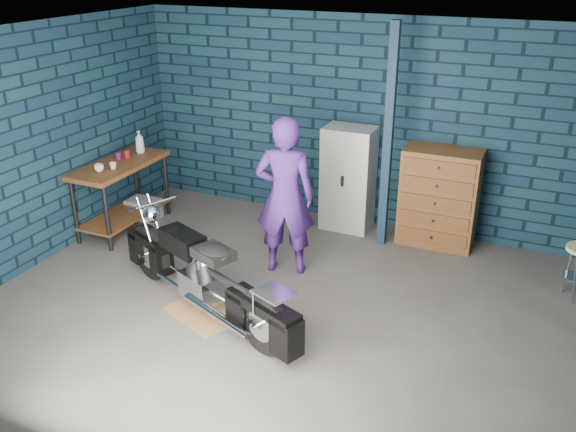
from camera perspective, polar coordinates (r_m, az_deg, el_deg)
name	(u,v)px	position (r m, az deg, el deg)	size (l,w,h in m)	color
ground	(277,310)	(6.34, -1.04, -8.78)	(6.00, 6.00, 0.00)	#53514E
room_walls	(299,116)	(6.04, 1.06, 9.31)	(6.02, 5.01, 2.71)	#102537
support_post	(388,140)	(7.30, 9.36, 7.06)	(0.10, 0.10, 2.70)	#12273A
workbench	(123,196)	(8.22, -15.20, 1.82)	(0.60, 1.40, 0.91)	brown
drip_mat	(206,312)	(6.36, -7.65, -8.89)	(0.76, 0.57, 0.01)	brown
motorcycle	(204,270)	(6.11, -7.89, -5.01)	(2.24, 0.61, 0.99)	black
person	(285,197)	(6.71, -0.28, 1.84)	(0.66, 0.43, 1.81)	#472078
storage_bin	(144,209)	(8.59, -13.35, 0.67)	(0.43, 0.30, 0.27)	gray
locker	(348,179)	(7.92, 5.63, 3.48)	(0.64, 0.45, 1.36)	beige
tool_chest	(439,198)	(7.69, 13.94, 1.67)	(0.91, 0.51, 1.22)	brown
cup_a	(99,168)	(7.80, -17.27, 4.32)	(0.12, 0.12, 0.09)	beige
cup_b	(113,166)	(7.84, -16.05, 4.54)	(0.09, 0.09, 0.08)	beige
mug_purple	(118,156)	(8.18, -15.61, 5.43)	(0.07, 0.07, 0.10)	#58175D
mug_red	(127,154)	(8.21, -14.82, 5.62)	(0.08, 0.08, 0.11)	maroon
bottle	(140,142)	(8.36, -13.72, 6.78)	(0.12, 0.12, 0.30)	gray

